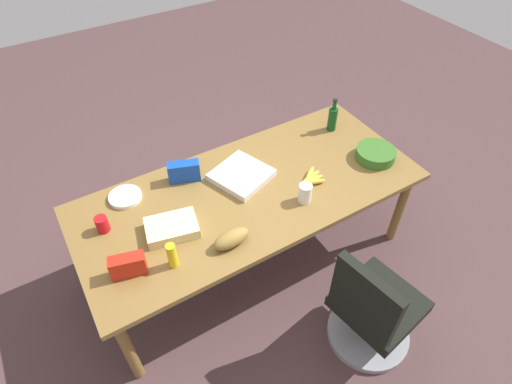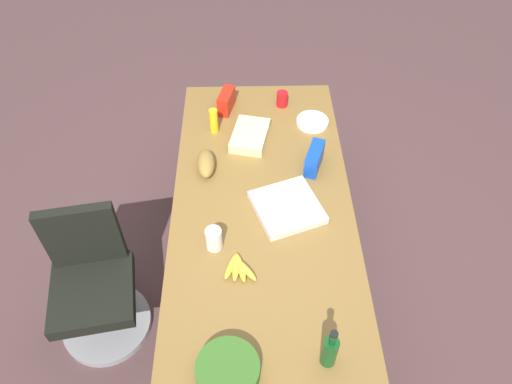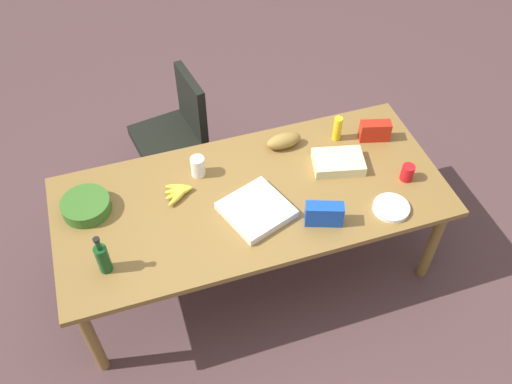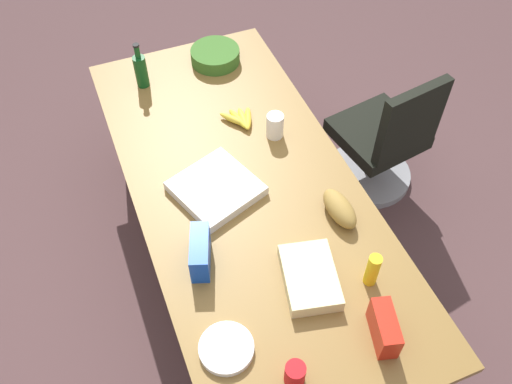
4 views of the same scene
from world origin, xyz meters
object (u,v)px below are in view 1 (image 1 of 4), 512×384
Objects in this scene: red_solo_cup at (102,224)px; banana_bunch at (312,178)px; bread_loaf at (231,239)px; pizza_box at (241,175)px; wine_bottle at (333,118)px; chip_bag_red at (128,266)px; mustard_bottle at (172,255)px; paper_plate_stack at (125,197)px; salad_bowl at (375,154)px; conference_table at (250,197)px; office_chair at (372,313)px; sheet_cake at (172,228)px; chip_bag_blue at (184,172)px; mayo_jar at (305,193)px.

red_solo_cup is 1.43m from banana_bunch.
banana_bunch is at bearing 15.11° from bread_loaf.
wine_bottle is at bearing -11.98° from pizza_box.
pizza_box is 1.80× the size of chip_bag_red.
mustard_bottle reaches higher than bread_loaf.
banana_bunch is (-0.50, -0.41, -0.08)m from wine_bottle.
paper_plate_stack is at bearing 156.77° from banana_bunch.
salad_bowl is 1.53× the size of banana_bunch.
mustard_bottle reaches higher than conference_table.
wine_bottle is at bearing 64.06° from office_chair.
office_chair is 1.38m from sheet_cake.
pizza_box is (0.01, 0.14, 0.09)m from conference_table.
wine_bottle is 1.90m from red_solo_cup.
salad_bowl is at bearing -38.92° from pizza_box.
banana_bunch is (0.41, -0.28, 0.00)m from pizza_box.
conference_table is 1.00m from salad_bowl.
mustard_bottle is at bearing 173.93° from bread_loaf.
chip_bag_blue is at bearing 135.39° from conference_table.
bread_loaf is 0.60m from mayo_jar.
pizza_box is at bearing 18.50° from sheet_cake.
banana_bunch is (1.39, -0.31, -0.03)m from red_solo_cup.
red_solo_cup is (-0.64, 0.51, 0.01)m from bread_loaf.
wine_bottle is 2.53× the size of red_solo_cup.
red_solo_cup reaches higher than bread_loaf.
pizza_box is at bearing 161.06° from salad_bowl.
salad_bowl is at bearing -4.42° from sheet_cake.
office_chair is at bearing -73.75° from conference_table.
salad_bowl is at bearing -17.76° from paper_plate_stack.
chip_bag_red is 1.12× the size of mustard_bottle.
chip_bag_red is at bearing -85.26° from red_solo_cup.
salad_bowl is 2.65× the size of red_solo_cup.
red_solo_cup is at bearing 119.72° from mustard_bottle.
salad_bowl is 1.91m from chip_bag_red.
paper_plate_stack is 1.00× the size of chip_bag_blue.
chip_bag_red reaches higher than paper_plate_stack.
mustard_bottle reaches higher than paper_plate_stack.
wine_bottle is at bearing 26.06° from bread_loaf.
salad_bowl reaches higher than conference_table.
chip_bag_blue is at bearing 60.59° from mustard_bottle.
chip_bag_red is 0.61m from bread_loaf.
office_chair is 1.16m from salad_bowl.
chip_bag_blue is at bearing 43.09° from chip_bag_red.
conference_table is 0.62m from sheet_cake.
bread_loaf is at bearing -11.03° from chip_bag_red.
office_chair is 1.54m from chip_bag_red.
salad_bowl is (0.68, 0.83, 0.44)m from office_chair.
wine_bottle is at bearing 14.97° from chip_bag_red.
wine_bottle is (0.63, 1.29, 0.50)m from office_chair.
paper_plate_stack is (-1.06, 1.39, 0.41)m from office_chair.
paper_plate_stack is 1.16× the size of banana_bunch.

